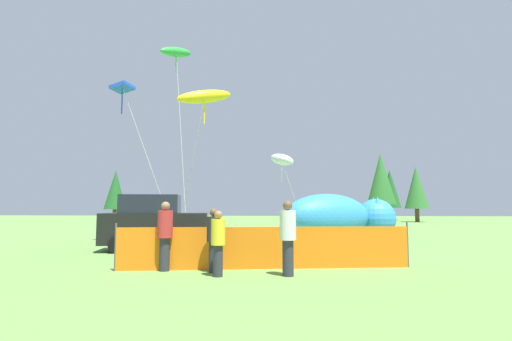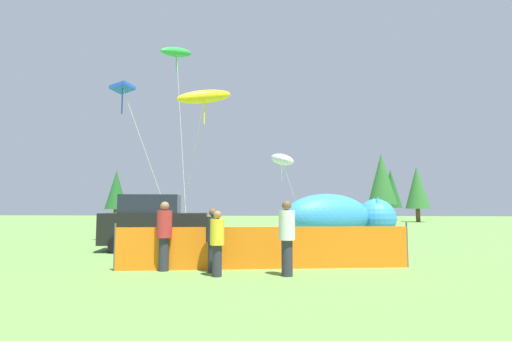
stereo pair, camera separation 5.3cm
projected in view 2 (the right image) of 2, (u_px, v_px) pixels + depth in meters
The scene contains 17 objects.
ground_plane at pixel (249, 256), 14.15m from camera, with size 120.00×120.00×0.00m, color #609342.
parked_car at pixel (154, 223), 15.86m from camera, with size 4.32×2.48×2.20m.
folding_chair at pixel (373, 246), 12.01m from camera, with size 0.75×0.75×0.95m.
inflatable_cat at pixel (339, 218), 21.02m from camera, with size 6.68×4.97×2.39m.
safety_fence at pixel (265, 248), 11.12m from camera, with size 8.14×1.39×1.28m.
spectator_in_black_shirt at pixel (164, 233), 10.84m from camera, with size 0.41×0.41×1.87m.
spectator_in_white_shirt at pixel (217, 240), 9.96m from camera, with size 0.36×0.36×1.63m.
spectator_in_grey_shirt at pixel (213, 237), 10.61m from camera, with size 0.37×0.37×1.69m.
spectator_in_yellow_shirt at pixel (287, 235), 10.03m from camera, with size 0.41×0.41×1.88m.
kite_yellow_hero at pixel (204, 97), 18.50m from camera, with size 3.13×3.28×7.41m.
kite_blue_box at pixel (123, 91), 19.43m from camera, with size 3.16×1.55×7.70m.
kite_white_ghost at pixel (282, 160), 22.22m from camera, with size 2.29×2.71×4.93m.
kite_green_fish at pixel (177, 53), 24.72m from camera, with size 2.18×2.78×11.98m.
horizon_tree_east at pixel (116, 190), 46.77m from camera, with size 2.51×2.51×5.98m.
horizon_tree_west at pixel (417, 188), 45.03m from camera, with size 2.63×2.63×6.28m.
horizon_tree_mid at pixel (382, 179), 49.40m from camera, with size 3.50×3.50×8.35m.
horizon_tree_northeast at pixel (391, 189), 52.21m from camera, with size 2.75×2.75×6.57m.
Camera 2 is at (1.46, -14.29, 1.73)m, focal length 28.00 mm.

